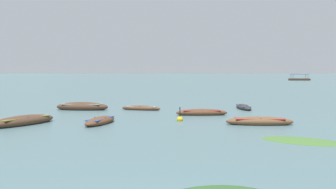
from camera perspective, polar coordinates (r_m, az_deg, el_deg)
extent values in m
plane|color=slate|center=(1506.70, 1.92, 3.16)|extent=(6000.00, 6000.00, 0.00)
cone|color=slate|center=(1868.61, -19.57, 5.82)|extent=(721.92, 721.92, 184.36)
cone|color=#56665B|center=(2120.01, 2.80, 6.66)|extent=(650.52, 650.52, 256.97)
ellipsoid|color=#4C3323|center=(31.32, -12.54, -1.79)|extent=(4.30, 1.78, 0.77)
cube|color=#B7B2A3|center=(31.30, -12.54, -1.37)|extent=(3.10, 1.28, 0.05)
cube|color=#4C3323|center=(31.29, -12.54, -1.28)|extent=(0.16, 0.97, 0.04)
ellipsoid|color=brown|center=(26.90, 4.99, -2.70)|extent=(3.63, 1.26, 0.54)
cube|color=#B22D28|center=(26.89, 4.99, -2.36)|extent=(2.62, 0.91, 0.05)
cube|color=brown|center=(26.88, 4.99, -2.25)|extent=(0.13, 0.68, 0.04)
ellipsoid|color=#2D2826|center=(31.94, 11.08, -1.85)|extent=(1.18, 3.65, 0.45)
cube|color=#28519E|center=(31.92, 11.08, -1.62)|extent=(0.85, 2.62, 0.05)
cube|color=#2D2826|center=(31.92, 11.08, -1.53)|extent=(0.62, 0.13, 0.04)
ellipsoid|color=brown|center=(30.52, -4.01, -2.04)|extent=(3.32, 1.60, 0.43)
cube|color=#B7B2A3|center=(30.51, -4.01, -1.80)|extent=(2.39, 1.15, 0.05)
cube|color=brown|center=(30.50, -4.01, -1.71)|extent=(0.22, 0.57, 0.04)
ellipsoid|color=brown|center=(22.63, -9.96, -3.89)|extent=(1.73, 3.53, 0.51)
cube|color=#28519E|center=(22.61, -9.97, -3.51)|extent=(1.25, 2.54, 0.05)
cube|color=brown|center=(22.60, -9.97, -3.38)|extent=(0.70, 0.23, 0.04)
ellipsoid|color=#4C3323|center=(23.41, -20.56, -3.70)|extent=(3.13, 4.49, 0.66)
cube|color=olive|center=(23.38, -20.57, -3.22)|extent=(2.25, 3.23, 0.05)
cube|color=#4C3323|center=(23.38, -20.57, -3.10)|extent=(0.82, 0.47, 0.04)
ellipsoid|color=brown|center=(22.56, 13.34, -3.91)|extent=(3.83, 1.24, 0.56)
cube|color=#B22D28|center=(22.54, 13.34, -3.48)|extent=(2.76, 0.89, 0.05)
cube|color=brown|center=(22.53, 13.35, -3.35)|extent=(0.10, 0.78, 0.04)
cube|color=#4C3323|center=(150.74, 18.80, 2.08)|extent=(7.52, 3.37, 0.90)
cylinder|color=#4C4742|center=(148.74, 17.96, 2.51)|extent=(0.10, 0.10, 1.80)
cylinder|color=#4C4742|center=(150.73, 17.67, 2.52)|extent=(0.10, 0.10, 1.80)
cylinder|color=#4C4742|center=(150.78, 19.94, 2.48)|extent=(0.10, 0.10, 1.80)
cylinder|color=#4C4742|center=(152.75, 19.63, 2.50)|extent=(0.10, 0.10, 1.80)
cube|color=#334C75|center=(150.72, 18.81, 2.85)|extent=(6.32, 2.83, 0.12)
sphere|color=yellow|center=(23.60, 1.77, -3.72)|extent=(0.39, 0.39, 0.39)
cylinder|color=black|center=(23.56, 1.77, -2.80)|extent=(0.06, 0.06, 0.77)
ellipsoid|color=#477033|center=(17.69, 19.14, -6.52)|extent=(4.01, 3.42, 0.14)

